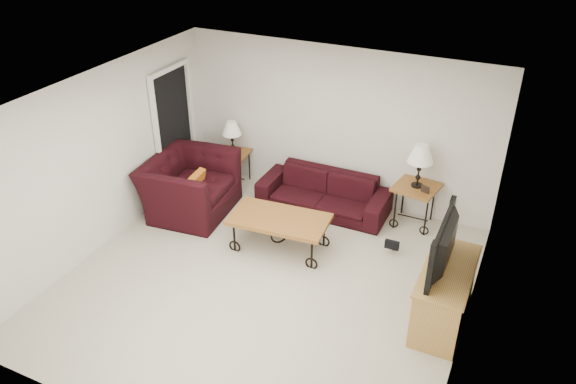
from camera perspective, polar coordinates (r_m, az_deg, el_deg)
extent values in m
plane|color=#BAB39F|center=(7.51, -2.29, -9.06)|extent=(5.00, 5.00, 0.00)
cube|color=silver|center=(8.85, 4.98, 6.69)|extent=(5.00, 0.02, 2.50)
cube|color=silver|center=(5.16, -15.68, -13.79)|extent=(5.00, 0.02, 2.50)
cube|color=silver|center=(8.13, -18.38, 3.02)|extent=(0.02, 5.00, 2.50)
cube|color=silver|center=(6.23, 18.53, -5.80)|extent=(0.02, 5.00, 2.50)
plane|color=white|center=(6.25, -2.75, 9.05)|extent=(5.00, 5.00, 0.00)
cube|color=black|center=(9.34, -11.39, 5.96)|extent=(0.08, 0.94, 2.04)
imported|color=black|center=(8.87, 3.60, -0.07)|extent=(2.04, 0.80, 0.60)
cube|color=#966326|center=(9.69, -5.50, 2.49)|extent=(0.57, 0.57, 0.56)
cube|color=#966326|center=(8.68, 12.64, -1.29)|extent=(0.70, 0.70, 0.66)
cube|color=black|center=(9.50, -6.83, 4.03)|extent=(0.11, 0.05, 0.09)
cube|color=black|center=(8.34, 13.67, 0.27)|extent=(0.13, 0.06, 0.11)
cube|color=#966326|center=(7.97, -0.87, -4.15)|extent=(1.42, 0.84, 0.51)
imported|color=black|center=(8.88, -9.90, 0.64)|extent=(1.33, 1.48, 0.89)
cube|color=orange|center=(8.73, -9.31, 0.72)|extent=(0.15, 0.41, 0.40)
cube|color=#C58C49|center=(6.97, 15.51, -9.98)|extent=(0.52, 1.25, 0.75)
imported|color=black|center=(6.56, 16.16, -5.23)|extent=(0.15, 1.12, 0.65)
ellipsoid|color=black|center=(8.09, 10.69, -4.65)|extent=(0.34, 0.28, 0.40)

